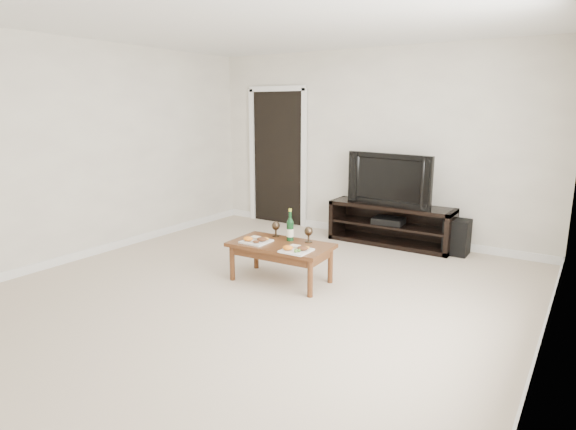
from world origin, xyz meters
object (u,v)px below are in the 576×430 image
Objects in this scene: television at (393,179)px; coffee_table at (281,262)px; subwoofer at (457,237)px; media_console at (391,224)px.

coffee_table is (-0.45, -1.99, -0.68)m from television.
television is 1.09m from subwoofer.
media_console is at bearing -178.68° from subwoofer.
subwoofer is at bearing 9.09° from television.
media_console is 0.62m from television.
television is at bearing -178.68° from subwoofer.
television is 1.12× the size of coffee_table.
media_console is at bearing 77.32° from coffee_table.
subwoofer reaches higher than coffee_table.
television is (-0.00, 0.00, 0.62)m from media_console.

